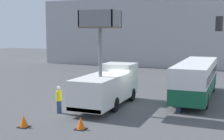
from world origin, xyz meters
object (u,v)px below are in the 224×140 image
Objects in this scene: utility_truck at (108,84)px; road_worker_directing at (179,99)px; traffic_cone_near_truck at (24,122)px; city_bus at (196,77)px; road_worker_near_truck at (59,100)px; traffic_cone_mid_road at (81,124)px.

utility_truck is 3.98× the size of road_worker_directing.
city_bus is at bearing 54.80° from traffic_cone_near_truck.
road_worker_near_truck reaches higher than traffic_cone_mid_road.
road_worker_directing is at bearing 41.03° from traffic_cone_near_truck.
traffic_cone_mid_road is at bearing 15.05° from traffic_cone_near_truck.
road_worker_near_truck is 2.62× the size of traffic_cone_near_truck.
road_worker_near_truck reaches higher than traffic_cone_near_truck.
road_worker_near_truck is (-7.72, -7.95, -0.84)m from city_bus.
traffic_cone_near_truck is at bearing -111.44° from utility_truck.
traffic_cone_mid_road is at bearing 141.55° from city_bus.
road_worker_near_truck is at bearing -127.17° from utility_truck.
city_bus is 11.11m from road_worker_near_truck.
traffic_cone_near_truck is (-0.24, -3.33, -0.57)m from road_worker_near_truck.
road_worker_directing is at bearing 52.56° from traffic_cone_mid_road.
road_worker_directing reaches higher than traffic_cone_mid_road.
utility_truck is 10.61× the size of traffic_cone_near_truck.
utility_truck is at bearing -55.44° from road_worker_directing.
city_bus reaches higher than traffic_cone_near_truck.
road_worker_directing reaches higher than road_worker_near_truck.
road_worker_directing is 2.65× the size of traffic_cone_mid_road.
traffic_cone_mid_road is (0.66, -5.41, -1.26)m from utility_truck.
city_bus reaches higher than road_worker_directing.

